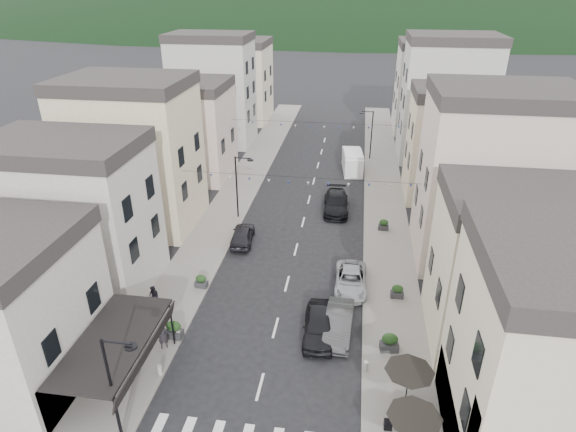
% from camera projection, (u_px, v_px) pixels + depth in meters
% --- Properties ---
extents(sidewalk_left, '(4.00, 76.00, 0.12)m').
position_uv_depth(sidewalk_left, '(239.00, 191.00, 50.30)').
color(sidewalk_left, slate).
rests_on(sidewalk_left, ground).
extents(sidewalk_right, '(4.00, 76.00, 0.12)m').
position_uv_depth(sidewalk_right, '(384.00, 200.00, 48.34)').
color(sidewalk_right, slate).
rests_on(sidewalk_right, ground).
extents(hill_backdrop, '(640.00, 360.00, 70.00)m').
position_uv_depth(hill_backdrop, '(357.00, 15.00, 286.72)').
color(hill_backdrop, black).
rests_on(hill_backdrop, ground).
extents(boutique_awning, '(3.77, 7.50, 3.28)m').
position_uv_depth(boutique_awning, '(118.00, 342.00, 24.99)').
color(boutique_awning, black).
rests_on(boutique_awning, ground).
extents(buildings_row_left, '(10.20, 54.16, 14.00)m').
position_uv_depth(buildings_row_left, '(187.00, 117.00, 53.61)').
color(buildings_row_left, '#A6A299').
rests_on(buildings_row_left, ground).
extents(buildings_row_right, '(10.20, 54.16, 14.50)m').
position_uv_depth(buildings_row_right, '(458.00, 129.00, 48.71)').
color(buildings_row_right, beige).
rests_on(buildings_row_right, ground).
extents(cafe_terrace, '(2.50, 8.10, 2.53)m').
position_uv_depth(cafe_terrace, '(414.00, 421.00, 21.43)').
color(cafe_terrace, black).
rests_on(cafe_terrace, ground).
extents(streetlamp_left_near, '(1.70, 0.56, 6.00)m').
position_uv_depth(streetlamp_left_near, '(115.00, 379.00, 21.89)').
color(streetlamp_left_near, black).
rests_on(streetlamp_left_near, ground).
extents(streetlamp_left_far, '(1.70, 0.56, 6.00)m').
position_uv_depth(streetlamp_left_far, '(239.00, 181.00, 43.15)').
color(streetlamp_left_far, black).
rests_on(streetlamp_left_far, ground).
extents(streetlamp_right_far, '(1.70, 0.56, 6.00)m').
position_uv_depth(streetlamp_right_far, '(370.00, 130.00, 57.57)').
color(streetlamp_right_far, black).
rests_on(streetlamp_right_far, ground).
extents(bollards, '(11.66, 10.26, 0.60)m').
position_uv_depth(bollards, '(258.00, 388.00, 25.69)').
color(bollards, gray).
rests_on(bollards, ground).
extents(bunting_near, '(19.00, 0.28, 0.62)m').
position_uv_depth(bunting_near, '(298.00, 181.00, 37.97)').
color(bunting_near, black).
rests_on(bunting_near, ground).
extents(bunting_far, '(19.00, 0.28, 0.62)m').
position_uv_depth(bunting_far, '(317.00, 126.00, 52.14)').
color(bunting_far, black).
rests_on(bunting_far, ground).
extents(parked_car_a, '(2.13, 4.83, 1.62)m').
position_uv_depth(parked_car_a, '(319.00, 325.00, 29.73)').
color(parked_car_a, black).
rests_on(parked_car_a, ground).
extents(parked_car_b, '(1.84, 4.76, 1.55)m').
position_uv_depth(parked_car_b, '(339.00, 324.00, 29.92)').
color(parked_car_b, '#323235').
rests_on(parked_car_b, ground).
extents(parked_car_c, '(2.36, 4.96, 1.37)m').
position_uv_depth(parked_car_c, '(351.00, 280.00, 34.39)').
color(parked_car_c, '#95979D').
rests_on(parked_car_c, ground).
extents(parked_car_d, '(2.57, 5.75, 1.64)m').
position_uv_depth(parked_car_d, '(336.00, 203.00, 45.81)').
color(parked_car_d, black).
rests_on(parked_car_d, ground).
extents(parked_car_e, '(2.15, 4.50, 1.48)m').
position_uv_depth(parked_car_e, '(242.00, 235.00, 40.29)').
color(parked_car_e, black).
rests_on(parked_car_e, ground).
extents(delivery_van, '(2.59, 5.35, 2.47)m').
position_uv_depth(delivery_van, '(352.00, 161.00, 55.03)').
color(delivery_van, white).
rests_on(delivery_van, ground).
extents(pedestrian_a, '(0.73, 0.67, 1.68)m').
position_uv_depth(pedestrian_a, '(163.00, 336.00, 28.59)').
color(pedestrian_a, black).
rests_on(pedestrian_a, sidewalk_left).
extents(pedestrian_b, '(0.92, 0.82, 1.59)m').
position_uv_depth(pedestrian_b, '(154.00, 297.00, 32.20)').
color(pedestrian_b, black).
rests_on(pedestrian_b, sidewalk_left).
extents(planter_la, '(1.11, 0.66, 1.19)m').
position_uv_depth(planter_la, '(174.00, 330.00, 29.52)').
color(planter_la, '#2A2A2C').
rests_on(planter_la, sidewalk_left).
extents(planter_lb, '(0.94, 0.60, 0.99)m').
position_uv_depth(planter_lb, '(201.00, 281.00, 34.39)').
color(planter_lb, '#2D2E30').
rests_on(planter_lb, sidewalk_left).
extents(planter_ra, '(1.15, 0.72, 1.22)m').
position_uv_depth(planter_ra, '(390.00, 342.00, 28.47)').
color(planter_ra, '#2B2B2D').
rests_on(planter_ra, sidewalk_right).
extents(planter_rb, '(0.90, 0.51, 0.99)m').
position_uv_depth(planter_rb, '(397.00, 291.00, 33.28)').
color(planter_rb, '#2D2D2F').
rests_on(planter_rb, sidewalk_right).
extents(planter_rc, '(0.92, 0.53, 1.00)m').
position_uv_depth(planter_rc, '(384.00, 225.00, 42.23)').
color(planter_rc, '#29292B').
rests_on(planter_rc, sidewalk_right).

